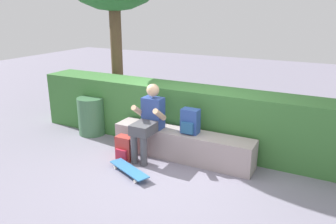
% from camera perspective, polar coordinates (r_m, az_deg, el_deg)
% --- Properties ---
extents(ground_plane, '(24.00, 24.00, 0.00)m').
position_cam_1_polar(ground_plane, '(5.33, 0.54, -9.42)').
color(ground_plane, gray).
extents(bench_main, '(2.38, 0.43, 0.47)m').
position_cam_1_polar(bench_main, '(5.55, 2.42, -5.59)').
color(bench_main, '#A39493').
rests_on(bench_main, ground).
extents(person_skater, '(0.49, 0.62, 1.22)m').
position_cam_1_polar(person_skater, '(5.44, -3.31, -1.21)').
color(person_skater, '#2D4793').
rests_on(person_skater, ground).
extents(skateboard_near_person, '(0.81, 0.50, 0.09)m').
position_cam_1_polar(skateboard_near_person, '(5.14, -6.65, -9.69)').
color(skateboard_near_person, teal).
rests_on(skateboard_near_person, ground).
extents(backpack_on_bench, '(0.28, 0.23, 0.40)m').
position_cam_1_polar(backpack_on_bench, '(5.33, 3.78, -1.64)').
color(backpack_on_bench, '#2D4C99').
rests_on(backpack_on_bench, bench_main).
extents(backpack_on_ground, '(0.28, 0.23, 0.40)m').
position_cam_1_polar(backpack_on_ground, '(5.57, -7.36, -6.14)').
color(backpack_on_ground, '#B23833').
rests_on(backpack_on_ground, ground).
extents(hedge_row, '(6.33, 0.67, 1.07)m').
position_cam_1_polar(hedge_row, '(6.00, 4.15, -0.76)').
color(hedge_row, '#3C7537').
rests_on(hedge_row, ground).
extents(trash_bin, '(0.52, 0.52, 0.74)m').
position_cam_1_polar(trash_bin, '(6.72, -12.89, -0.65)').
color(trash_bin, '#3D6B47').
rests_on(trash_bin, ground).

